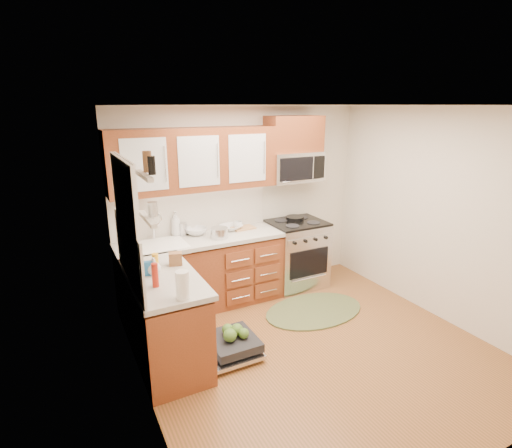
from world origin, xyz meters
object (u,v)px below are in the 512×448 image
stock_pot (219,233)px  bowl_b (196,231)px  range (296,254)px  cup (238,225)px  upper_cabinets (194,160)px  paper_towel_roll (183,285)px  cutting_board (243,228)px  rug (314,310)px  skillet (295,218)px  microwave (294,167)px  sink (160,255)px  dishwasher (229,346)px  bowl_a (231,227)px

stock_pot → bowl_b: bearing=128.0°
range → cup: 0.98m
upper_cabinets → paper_towel_roll: size_ratio=8.27×
stock_pot → bowl_b: (-0.21, 0.26, -0.02)m
bowl_b → cup: bearing=-0.7°
cutting_board → stock_pot: bearing=-153.5°
stock_pot → paper_towel_roll: (-0.88, -1.36, 0.06)m
upper_cabinets → rug: 2.40m
range → bowl_b: bowl_b is taller
upper_cabinets → skillet: upper_cabinets is taller
upper_cabinets → microwave: (1.41, -0.02, -0.18)m
sink → paper_towel_roll: (-0.16, -1.44, 0.25)m
sink → skillet: size_ratio=2.43×
dishwasher → bowl_a: (0.61, 1.28, 0.86)m
microwave → bowl_b: 1.59m
range → bowl_a: size_ratio=3.45×
skillet → upper_cabinets: bearing=178.1°
range → skillet: (0.02, 0.10, 0.50)m
skillet → stock_pot: (-1.23, -0.19, 0.02)m
range → rug: range is taller
microwave → stock_pot: size_ratio=3.50×
range → stock_pot: size_ratio=4.37×
stock_pot → dishwasher: bearing=-108.0°
dishwasher → bowl_b: (0.13, 1.30, 0.87)m
cup → dishwasher: bearing=-118.7°
stock_pot → skillet: bearing=9.0°
sink → bowl_a: bearing=9.0°
skillet → cutting_board: (-0.79, 0.02, -0.04)m
skillet → sink: bearing=-176.8°
microwave → sink: microwave is taller
sink → cutting_board: 1.17m
upper_cabinets → stock_pot: 0.94m
microwave → bowl_b: (-1.41, 0.05, -0.73)m
microwave → bowl_b: bearing=178.0°
paper_towel_roll → bowl_b: bearing=67.3°
stock_pot → cup: 0.45m
cutting_board → paper_towel_roll: size_ratio=1.20×
skillet → stock_pot: size_ratio=1.18×
upper_cabinets → microwave: bearing=-1.0°
microwave → skillet: size_ratio=2.98×
bowl_a → dishwasher: bearing=-115.3°
stock_pot → paper_towel_roll: size_ratio=0.88×
skillet → stock_pot: 1.24m
sink → cup: 1.12m
bowl_a → bowl_b: (-0.47, 0.02, 0.01)m
upper_cabinets → microwave: upper_cabinets is taller
paper_towel_roll → bowl_a: 1.97m
sink → bowl_a: bowl_a is taller
skillet → cup: cup is taller
sink → rug: sink is taller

